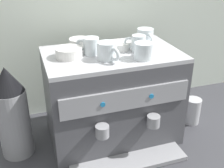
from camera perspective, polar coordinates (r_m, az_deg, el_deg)
The scene contains 13 objects.
ground_plane at distance 1.43m, azimuth -0.00°, elevation -10.11°, with size 4.00×4.00×0.00m, color #38383D.
tiled_backsplash_wall at distance 1.50m, azimuth -4.12°, elevation 13.58°, with size 2.80×0.03×1.04m, color silver.
espresso_machine at distance 1.31m, azimuth 0.07°, elevation -2.63°, with size 0.59×0.48×0.43m.
ceramic_cup_0 at distance 1.31m, azimuth 6.88°, elevation 9.51°, with size 0.08×0.12×0.08m.
ceramic_cup_1 at distance 1.13m, azimuth -0.90°, elevation 6.75°, with size 0.08×0.12×0.07m.
ceramic_cup_2 at distance 1.15m, azimuth 6.54°, elevation 6.83°, with size 0.09×0.11×0.07m.
ceramic_cup_3 at distance 1.23m, azimuth 5.26°, elevation 8.33°, with size 0.09×0.08×0.07m.
ceramic_cup_4 at distance 1.20m, azimuth -4.47°, elevation 7.83°, with size 0.09×0.08×0.07m.
ceramic_bowl_0 at distance 1.18m, azimuth -8.89°, elevation 6.40°, with size 0.11×0.11×0.04m.
ceramic_bowl_1 at distance 1.27m, azimuth 1.49°, elevation 7.89°, with size 0.10×0.10×0.03m.
ceramic_bowl_2 at distance 1.28m, azimuth -6.60°, elevation 8.25°, with size 0.10×0.10×0.04m.
coffee_grinder at distance 1.27m, azimuth -19.79°, elevation -5.64°, with size 0.14×0.14×0.42m.
milk_pitcher at distance 1.54m, azimuth 16.18°, elevation -5.31°, with size 0.08×0.08×0.14m, color #B7B7BC.
Camera 1 is at (-0.37, -1.09, 0.85)m, focal length 44.55 mm.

